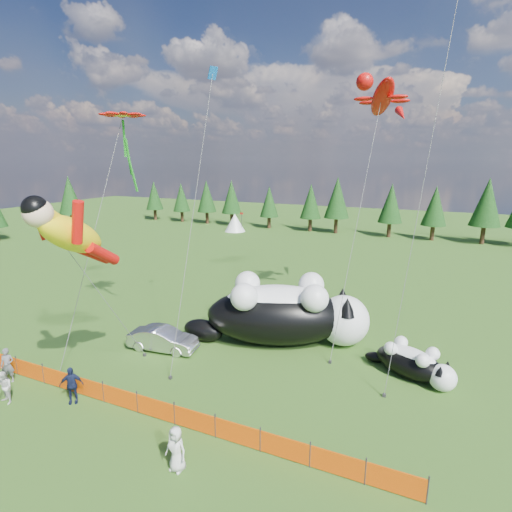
% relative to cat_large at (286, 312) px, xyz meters
% --- Properties ---
extents(ground, '(160.00, 160.00, 0.00)m').
position_rel_cat_large_xyz_m(ground, '(-2.60, -6.42, -1.99)').
color(ground, '#133409').
rests_on(ground, ground).
extents(safety_fence, '(22.06, 0.06, 1.10)m').
position_rel_cat_large_xyz_m(safety_fence, '(-2.60, -9.42, -1.49)').
color(safety_fence, '#262626').
rests_on(safety_fence, ground).
extents(tree_line, '(90.00, 4.00, 8.00)m').
position_rel_cat_large_xyz_m(tree_line, '(-2.60, 38.58, 2.01)').
color(tree_line, black).
rests_on(tree_line, ground).
extents(festival_tents, '(50.00, 3.20, 2.80)m').
position_rel_cat_large_xyz_m(festival_tents, '(8.40, 33.58, -0.59)').
color(festival_tents, white).
rests_on(festival_tents, ground).
extents(cat_large, '(11.17, 6.86, 4.19)m').
position_rel_cat_large_xyz_m(cat_large, '(0.00, 0.00, 0.00)').
color(cat_large, black).
rests_on(cat_large, ground).
extents(cat_small, '(4.71, 3.13, 1.80)m').
position_rel_cat_large_xyz_m(cat_small, '(7.50, -1.19, -1.13)').
color(cat_small, black).
rests_on(cat_small, ground).
extents(car, '(4.34, 2.00, 1.38)m').
position_rel_cat_large_xyz_m(car, '(-6.31, -3.92, -1.30)').
color(car, silver).
rests_on(car, ground).
extents(spectator_a, '(0.79, 0.70, 1.82)m').
position_rel_cat_large_xyz_m(spectator_a, '(-11.40, -10.02, -1.08)').
color(spectator_a, '#5A5A5F').
rests_on(spectator_a, ground).
extents(spectator_b, '(0.84, 0.58, 1.60)m').
position_rel_cat_large_xyz_m(spectator_b, '(-9.73, -11.35, -1.19)').
color(spectator_b, silver).
rests_on(spectator_b, ground).
extents(spectator_c, '(1.17, 1.06, 1.80)m').
position_rel_cat_large_xyz_m(spectator_c, '(-6.93, -10.02, -1.09)').
color(spectator_c, '#141B38').
rests_on(spectator_c, ground).
extents(spectator_e, '(0.89, 0.61, 1.76)m').
position_rel_cat_large_xyz_m(spectator_e, '(-0.03, -11.51, -1.11)').
color(spectator_e, silver).
rests_on(spectator_e, ground).
extents(superhero_kite, '(5.16, 6.93, 10.47)m').
position_rel_cat_large_xyz_m(superhero_kite, '(-6.83, -9.15, 5.88)').
color(superhero_kite, yellow).
rests_on(superhero_kite, ground).
extents(gecko_kite, '(4.94, 10.73, 16.79)m').
position_rel_cat_large_xyz_m(gecko_kite, '(4.11, 5.58, 12.81)').
color(gecko_kite, red).
rests_on(gecko_kite, ground).
extents(flower_kite, '(3.24, 7.56, 14.67)m').
position_rel_cat_large_xyz_m(flower_kite, '(-9.17, -2.74, 11.43)').
color(flower_kite, red).
rests_on(flower_kite, ground).
extents(diamond_kite_a, '(0.53, 5.89, 16.68)m').
position_rel_cat_large_xyz_m(diamond_kite_a, '(-4.06, -1.48, 12.70)').
color(diamond_kite_a, blue).
rests_on(diamond_kite_a, ground).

